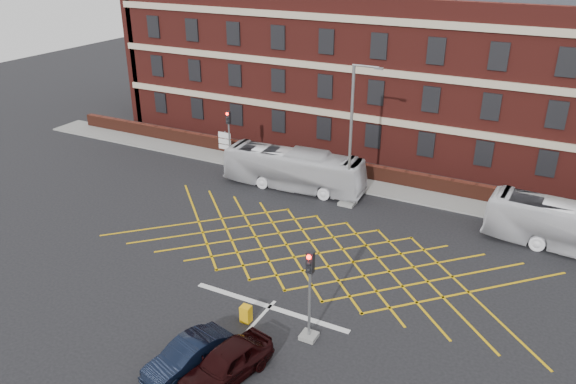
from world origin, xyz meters
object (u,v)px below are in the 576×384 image
at_px(car_navy, 188,356).
at_px(traffic_light_far, 230,144).
at_px(street_lamp, 351,159).
at_px(direction_signs, 225,142).
at_px(car_maroon, 226,363).
at_px(traffic_light_near, 309,304).
at_px(utility_cabinet, 246,314).
at_px(bus_left, 294,169).

bearing_deg(car_navy, traffic_light_far, 132.24).
relative_size(street_lamp, direction_signs, 4.11).
bearing_deg(car_maroon, street_lamp, 108.79).
xyz_separation_m(traffic_light_near, utility_cabinet, (-3.00, -0.26, -1.36)).
bearing_deg(traffic_light_near, street_lamp, 104.70).
height_order(car_maroon, direction_signs, direction_signs).
bearing_deg(traffic_light_far, direction_signs, 135.46).
bearing_deg(street_lamp, traffic_light_near, -75.30).
distance_m(street_lamp, direction_signs, 12.16).
bearing_deg(bus_left, street_lamp, -103.16).
bearing_deg(traffic_light_near, car_maroon, -116.53).
height_order(car_navy, traffic_light_far, traffic_light_far).
distance_m(car_navy, utility_cabinet, 3.67).
relative_size(car_maroon, direction_signs, 1.89).
bearing_deg(direction_signs, bus_left, -19.24).
bearing_deg(bus_left, car_maroon, -164.43).
height_order(car_maroon, utility_cabinet, car_maroon).
xyz_separation_m(traffic_light_far, street_lamp, (10.35, -2.07, 1.35)).
distance_m(traffic_light_far, direction_signs, 1.77).
height_order(traffic_light_far, street_lamp, street_lamp).
distance_m(bus_left, car_maroon, 18.51).
xyz_separation_m(car_maroon, traffic_light_far, (-11.97, 18.82, 1.06)).
height_order(car_navy, direction_signs, direction_signs).
distance_m(bus_left, traffic_light_far, 6.15).
height_order(traffic_light_near, traffic_light_far, same).
bearing_deg(traffic_light_near, bus_left, 119.31).
relative_size(direction_signs, utility_cabinet, 2.74).
height_order(bus_left, car_maroon, bus_left).
xyz_separation_m(traffic_light_near, direction_signs, (-15.01, 16.39, -0.39)).
xyz_separation_m(bus_left, car_maroon, (5.97, -17.51, -0.66)).
relative_size(bus_left, direction_signs, 4.46).
relative_size(traffic_light_far, utility_cabinet, 5.32).
relative_size(car_navy, traffic_light_near, 0.90).
bearing_deg(car_maroon, car_navy, -157.95).
bearing_deg(traffic_light_far, utility_cabinet, -55.06).
distance_m(traffic_light_near, direction_signs, 22.23).
distance_m(car_maroon, utility_cabinet, 3.59).
xyz_separation_m(car_maroon, direction_signs, (-13.20, 20.03, 0.67)).
xyz_separation_m(car_navy, direction_signs, (-11.55, 20.28, 0.75)).
bearing_deg(car_navy, bus_left, 117.51).
height_order(traffic_light_near, direction_signs, traffic_light_near).
relative_size(traffic_light_near, street_lamp, 0.47).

